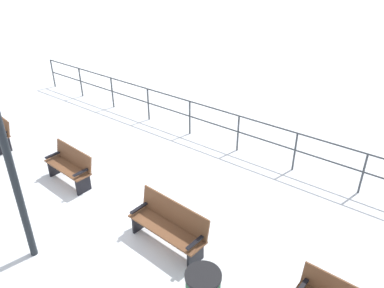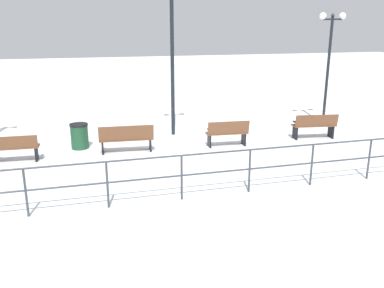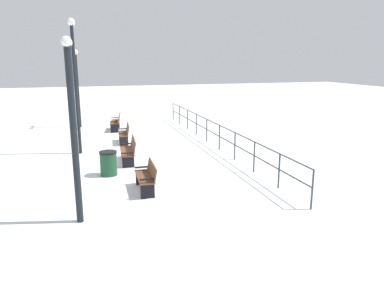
{
  "view_description": "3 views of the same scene",
  "coord_description": "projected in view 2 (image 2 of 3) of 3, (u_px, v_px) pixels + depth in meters",
  "views": [
    {
      "loc": [
        4.32,
        5.45,
        5.52
      ],
      "look_at": [
        -2.41,
        0.42,
        0.77
      ],
      "focal_mm": 36.04,
      "sensor_mm": 36.0,
      "label": 1
    },
    {
      "loc": [
        -12.48,
        2.9,
        3.91
      ],
      "look_at": [
        -2.74,
        0.25,
        0.94
      ],
      "focal_mm": 38.16,
      "sensor_mm": 36.0,
      "label": 2
    },
    {
      "loc": [
        1.52,
        15.06,
        3.81
      ],
      "look_at": [
        -2.7,
        1.01,
        0.38
      ],
      "focal_mm": 33.8,
      "sensor_mm": 36.0,
      "label": 3
    }
  ],
  "objects": [
    {
      "name": "bench_fourth",
      "position": [
        13.0,
        148.0,
        11.9
      ],
      "size": [
        0.54,
        1.43,
        0.84
      ],
      "rotation": [
        0.0,
        0.0,
        -0.04
      ],
      "color": "brown",
      "rests_on": "ground"
    },
    {
      "name": "lamppost_middle",
      "position": [
        172.0,
        36.0,
        14.11
      ],
      "size": [
        0.27,
        1.01,
        5.34
      ],
      "color": "black",
      "rests_on": "ground"
    },
    {
      "name": "bench_nearest",
      "position": [
        314.0,
        126.0,
        14.37
      ],
      "size": [
        0.73,
        1.59,
        0.91
      ],
      "rotation": [
        0.0,
        0.0,
        -0.14
      ],
      "color": "brown",
      "rests_on": "ground"
    },
    {
      "name": "waterfront_railing",
      "position": [
        216.0,
        167.0,
        9.49
      ],
      "size": [
        0.05,
        15.11,
        1.09
      ],
      "color": "#383D42",
      "rests_on": "ground"
    },
    {
      "name": "bench_second",
      "position": [
        227.0,
        133.0,
        13.47
      ],
      "size": [
        0.58,
        1.42,
        0.89
      ],
      "rotation": [
        0.0,
        0.0,
        -0.07
      ],
      "color": "brown",
      "rests_on": "ground"
    },
    {
      "name": "lamppost_near",
      "position": [
        330.0,
        46.0,
        15.81
      ],
      "size": [
        0.27,
        1.12,
        4.35
      ],
      "color": "black",
      "rests_on": "ground"
    },
    {
      "name": "bench_third",
      "position": [
        126.0,
        138.0,
        12.82
      ],
      "size": [
        0.66,
        1.73,
        0.91
      ],
      "rotation": [
        0.0,
        0.0,
        -0.07
      ],
      "color": "brown",
      "rests_on": "ground"
    },
    {
      "name": "ground_plane",
      "position": [
        178.0,
        148.0,
        13.39
      ],
      "size": [
        80.0,
        80.0,
        0.0
      ],
      "primitive_type": "plane",
      "color": "white",
      "rests_on": "ground"
    },
    {
      "name": "trash_bin",
      "position": [
        80.0,
        136.0,
        13.29
      ],
      "size": [
        0.58,
        0.58,
        0.82
      ],
      "color": "#1E4C2D",
      "rests_on": "ground"
    }
  ]
}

